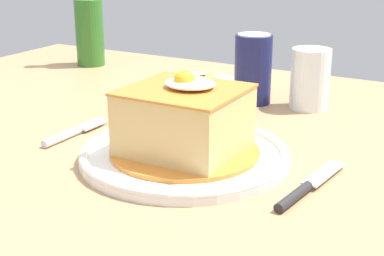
{
  "coord_description": "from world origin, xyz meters",
  "views": [
    {
      "loc": [
        0.41,
        -0.68,
        1.04
      ],
      "look_at": [
        0.05,
        -0.04,
        0.79
      ],
      "focal_mm": 53.5,
      "sensor_mm": 36.0,
      "label": 1
    }
  ],
  "objects_px": {
    "drinking_glass": "(310,83)",
    "side_plate_fries": "(196,83)",
    "main_plate": "(185,154)",
    "soda_can": "(253,69)",
    "fork": "(71,133)",
    "beer_bottle_green": "(89,22)",
    "knife": "(303,190)"
  },
  "relations": [
    {
      "from": "knife",
      "to": "soda_can",
      "type": "distance_m",
      "value": 0.39
    },
    {
      "from": "fork",
      "to": "beer_bottle_green",
      "type": "bearing_deg",
      "value": 125.37
    },
    {
      "from": "main_plate",
      "to": "knife",
      "type": "relative_size",
      "value": 1.7
    },
    {
      "from": "knife",
      "to": "side_plate_fries",
      "type": "relative_size",
      "value": 0.97
    },
    {
      "from": "drinking_glass",
      "to": "beer_bottle_green",
      "type": "bearing_deg",
      "value": 170.92
    },
    {
      "from": "drinking_glass",
      "to": "fork",
      "type": "bearing_deg",
      "value": -129.54
    },
    {
      "from": "beer_bottle_green",
      "to": "side_plate_fries",
      "type": "height_order",
      "value": "beer_bottle_green"
    },
    {
      "from": "fork",
      "to": "side_plate_fries",
      "type": "distance_m",
      "value": 0.36
    },
    {
      "from": "soda_can",
      "to": "side_plate_fries",
      "type": "xyz_separation_m",
      "value": [
        -0.14,
        0.05,
        -0.06
      ]
    },
    {
      "from": "fork",
      "to": "drinking_glass",
      "type": "relative_size",
      "value": 1.34
    },
    {
      "from": "fork",
      "to": "beer_bottle_green",
      "type": "height_order",
      "value": "beer_bottle_green"
    },
    {
      "from": "main_plate",
      "to": "side_plate_fries",
      "type": "height_order",
      "value": "main_plate"
    },
    {
      "from": "beer_bottle_green",
      "to": "soda_can",
      "type": "bearing_deg",
      "value": -12.91
    },
    {
      "from": "fork",
      "to": "knife",
      "type": "height_order",
      "value": "same"
    },
    {
      "from": "fork",
      "to": "knife",
      "type": "distance_m",
      "value": 0.37
    },
    {
      "from": "fork",
      "to": "knife",
      "type": "relative_size",
      "value": 0.85
    },
    {
      "from": "drinking_glass",
      "to": "side_plate_fries",
      "type": "relative_size",
      "value": 0.62
    },
    {
      "from": "fork",
      "to": "soda_can",
      "type": "height_order",
      "value": "soda_can"
    },
    {
      "from": "knife",
      "to": "drinking_glass",
      "type": "bearing_deg",
      "value": 107.37
    },
    {
      "from": "soda_can",
      "to": "drinking_glass",
      "type": "height_order",
      "value": "soda_can"
    },
    {
      "from": "beer_bottle_green",
      "to": "side_plate_fries",
      "type": "bearing_deg",
      "value": -9.16
    },
    {
      "from": "main_plate",
      "to": "drinking_glass",
      "type": "bearing_deg",
      "value": 78.0
    },
    {
      "from": "side_plate_fries",
      "to": "fork",
      "type": "bearing_deg",
      "value": -92.86
    },
    {
      "from": "drinking_glass",
      "to": "side_plate_fries",
      "type": "distance_m",
      "value": 0.25
    },
    {
      "from": "soda_can",
      "to": "beer_bottle_green",
      "type": "relative_size",
      "value": 0.47
    },
    {
      "from": "main_plate",
      "to": "side_plate_fries",
      "type": "distance_m",
      "value": 0.4
    },
    {
      "from": "fork",
      "to": "main_plate",
      "type": "bearing_deg",
      "value": 0.54
    },
    {
      "from": "soda_can",
      "to": "side_plate_fries",
      "type": "distance_m",
      "value": 0.16
    },
    {
      "from": "beer_bottle_green",
      "to": "drinking_glass",
      "type": "relative_size",
      "value": 2.53
    },
    {
      "from": "fork",
      "to": "soda_can",
      "type": "bearing_deg",
      "value": 61.86
    },
    {
      "from": "drinking_glass",
      "to": "side_plate_fries",
      "type": "xyz_separation_m",
      "value": [
        -0.25,
        0.04,
        -0.04
      ]
    },
    {
      "from": "main_plate",
      "to": "beer_bottle_green",
      "type": "bearing_deg",
      "value": 140.11
    }
  ]
}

